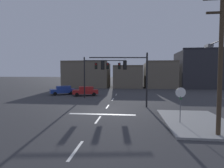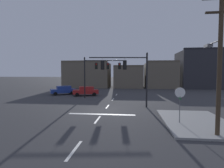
{
  "view_description": "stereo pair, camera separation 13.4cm",
  "coord_description": "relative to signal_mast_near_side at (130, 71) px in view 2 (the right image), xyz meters",
  "views": [
    {
      "loc": [
        2.76,
        -18.49,
        3.85
      ],
      "look_at": [
        0.32,
        3.87,
        2.57
      ],
      "focal_mm": 28.42,
      "sensor_mm": 36.0,
      "label": 1
    },
    {
      "loc": [
        2.9,
        -18.48,
        3.85
      ],
      "look_at": [
        0.32,
        3.87,
        2.57
      ],
      "focal_mm": 28.42,
      "sensor_mm": 36.0,
      "label": 2
    }
  ],
  "objects": [
    {
      "name": "car_lot_nearside",
      "position": [
        -7.84,
        9.94,
        -3.37
      ],
      "size": [
        4.74,
        3.08,
        1.61
      ],
      "color": "#A81E1E",
      "rests_on": "ground"
    },
    {
      "name": "signal_mast_far_side",
      "position": [
        -5.06,
        7.33,
        0.29
      ],
      "size": [
        6.71,
        1.05,
        6.55
      ],
      "color": "black",
      "rests_on": "ground"
    },
    {
      "name": "stop_bar_paint",
      "position": [
        -2.58,
        -3.98,
        -4.22
      ],
      "size": [
        6.4,
        0.5,
        0.01
      ],
      "primitive_type": "cube",
      "color": "silver",
      "rests_on": "ground"
    },
    {
      "name": "stop_sign",
      "position": [
        3.91,
        -6.64,
        -2.08
      ],
      "size": [
        0.76,
        0.64,
        2.83
      ],
      "color": "#56565B",
      "rests_on": "ground"
    },
    {
      "name": "lane_centreline",
      "position": [
        -2.58,
        0.02,
        -4.22
      ],
      "size": [
        0.16,
        26.4,
        0.01
      ],
      "color": "silver",
      "rests_on": "ground"
    },
    {
      "name": "building_row",
      "position": [
        5.58,
        30.5,
        -0.32
      ],
      "size": [
        43.38,
        12.67,
        10.34
      ],
      "color": "#665B4C",
      "rests_on": "ground"
    },
    {
      "name": "car_lot_middle",
      "position": [
        -12.43,
        11.02,
        -3.37
      ],
      "size": [
        4.69,
        3.84,
        1.61
      ],
      "color": "navy",
      "rests_on": "ground"
    },
    {
      "name": "ground_plane",
      "position": [
        -2.58,
        -1.98,
        -4.23
      ],
      "size": [
        400.0,
        400.0,
        0.0
      ],
      "primitive_type": "plane",
      "color": "#353538"
    },
    {
      "name": "utility_pole",
      "position": [
        5.47,
        -9.1,
        0.6
      ],
      "size": [
        2.2,
        2.15,
        8.86
      ],
      "color": "#423323",
      "rests_on": "ground"
    },
    {
      "name": "sidewalk_near_corner",
      "position": [
        5.32,
        -5.98,
        -4.15
      ],
      "size": [
        5.0,
        8.0,
        0.15
      ],
      "primitive_type": "cube",
      "color": "gray",
      "rests_on": "ground"
    },
    {
      "name": "signal_mast_near_side",
      "position": [
        0.0,
        0.0,
        0.0
      ],
      "size": [
        6.66,
        0.96,
        6.31
      ],
      "color": "black",
      "rests_on": "ground"
    }
  ]
}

